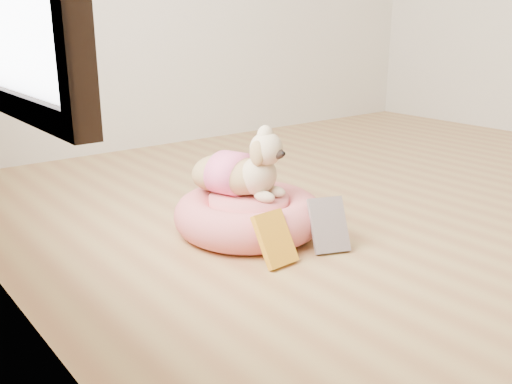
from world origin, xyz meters
TOP-DOWN VIEW (x-y plane):
  - floor at (0.00, 0.00)m, footprint 4.50×4.50m
  - pet_bed at (-1.02, 0.47)m, footprint 0.63×0.63m
  - dog at (-1.03, 0.51)m, footprint 0.42×0.50m
  - book_yellow at (-1.14, 0.16)m, footprint 0.14×0.13m
  - book_white at (-0.89, 0.13)m, footprint 0.18×0.17m

SIDE VIEW (x-z plane):
  - floor at x=0.00m, z-range 0.00..0.00m
  - pet_bed at x=-1.02m, z-range 0.00..0.16m
  - book_yellow at x=-1.14m, z-range 0.00..0.19m
  - book_white at x=-0.89m, z-range 0.00..0.20m
  - dog at x=-1.03m, z-range 0.16..0.47m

